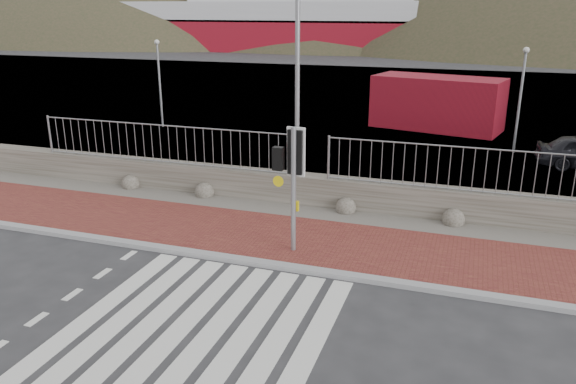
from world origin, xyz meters
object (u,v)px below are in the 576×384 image
(traffic_signal_far, at_px, (292,163))
(streetlight, at_px, (302,46))
(shipping_container, at_px, (437,103))
(ferry, at_px, (263,9))

(traffic_signal_far, distance_m, streetlight, 4.90)
(streetlight, bearing_deg, traffic_signal_far, -68.72)
(shipping_container, bearing_deg, ferry, 133.15)
(ferry, height_order, streetlight, ferry)
(ferry, distance_m, traffic_signal_far, 68.87)
(traffic_signal_far, relative_size, shipping_container, 0.51)
(ferry, relative_size, shipping_container, 8.50)
(streetlight, distance_m, shipping_container, 12.50)
(traffic_signal_far, bearing_deg, streetlight, -71.67)
(ferry, height_order, shipping_container, ferry)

